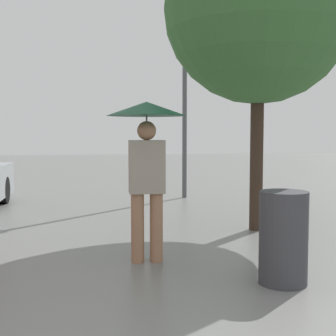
{
  "coord_description": "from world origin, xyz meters",
  "views": [
    {
      "loc": [
        -0.43,
        -1.79,
        1.53
      ],
      "look_at": [
        0.39,
        3.58,
        1.11
      ],
      "focal_mm": 50.0,
      "sensor_mm": 36.0,
      "label": 1
    }
  ],
  "objects_px": {
    "tree": "(259,9)",
    "trash_bin": "(283,238)",
    "pedestrian": "(147,143)",
    "street_lamp": "(185,62)"
  },
  "relations": [
    {
      "from": "pedestrian",
      "to": "tree",
      "type": "height_order",
      "value": "tree"
    },
    {
      "from": "tree",
      "to": "street_lamp",
      "type": "relative_size",
      "value": 0.94
    },
    {
      "from": "tree",
      "to": "trash_bin",
      "type": "relative_size",
      "value": 5.16
    },
    {
      "from": "trash_bin",
      "to": "pedestrian",
      "type": "bearing_deg",
      "value": 142.01
    },
    {
      "from": "trash_bin",
      "to": "tree",
      "type": "bearing_deg",
      "value": 76.67
    },
    {
      "from": "tree",
      "to": "trash_bin",
      "type": "bearing_deg",
      "value": -103.33
    },
    {
      "from": "pedestrian",
      "to": "trash_bin",
      "type": "bearing_deg",
      "value": -37.99
    },
    {
      "from": "tree",
      "to": "pedestrian",
      "type": "bearing_deg",
      "value": -140.47
    },
    {
      "from": "tree",
      "to": "trash_bin",
      "type": "xyz_separation_m",
      "value": [
        -0.6,
        -2.53,
        -2.91
      ]
    },
    {
      "from": "pedestrian",
      "to": "street_lamp",
      "type": "height_order",
      "value": "street_lamp"
    }
  ]
}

